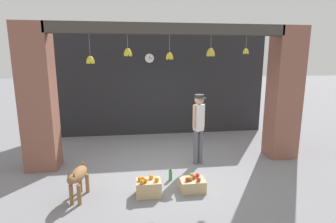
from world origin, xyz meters
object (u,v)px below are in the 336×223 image
(wall_clock, at_px, (149,58))
(fruit_crate_apples, at_px, (192,184))
(dog, at_px, (78,177))
(fruit_crate_oranges, at_px, (148,187))
(water_bottle, at_px, (170,175))
(shopkeeper, at_px, (199,123))

(wall_clock, bearing_deg, fruit_crate_apples, -82.03)
(dog, xyz_separation_m, wall_clock, (1.58, 4.02, 2.10))
(fruit_crate_oranges, bearing_deg, fruit_crate_apples, 4.89)
(dog, distance_m, water_bottle, 1.87)
(fruit_crate_apples, height_order, wall_clock, wall_clock)
(dog, relative_size, wall_clock, 2.75)
(dog, bearing_deg, wall_clock, 167.48)
(dog, distance_m, fruit_crate_oranges, 1.29)
(fruit_crate_apples, distance_m, water_bottle, 0.61)
(shopkeeper, bearing_deg, wall_clock, -91.73)
(water_bottle, xyz_separation_m, wall_clock, (-0.19, 3.48, 2.43))
(water_bottle, bearing_deg, fruit_crate_apples, -53.20)
(dog, height_order, water_bottle, dog)
(shopkeeper, height_order, water_bottle, shopkeeper)
(dog, bearing_deg, fruit_crate_apples, 100.21)
(dog, height_order, shopkeeper, shopkeeper)
(fruit_crate_apples, distance_m, wall_clock, 4.68)
(dog, xyz_separation_m, water_bottle, (1.77, 0.54, -0.33))
(fruit_crate_apples, bearing_deg, dog, -178.69)
(dog, height_order, fruit_crate_apples, dog)
(shopkeeper, xyz_separation_m, water_bottle, (-0.79, -0.79, -0.91))
(fruit_crate_oranges, height_order, fruit_crate_apples, fruit_crate_oranges)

